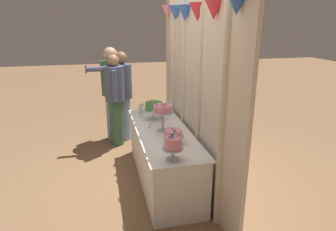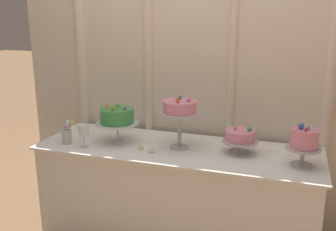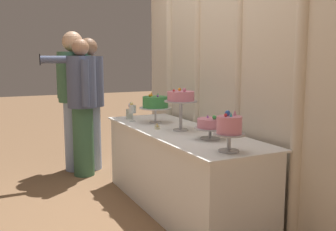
{
  "view_description": "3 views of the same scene",
  "coord_description": "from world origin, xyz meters",
  "views": [
    {
      "loc": [
        3.51,
        -0.65,
        2.1
      ],
      "look_at": [
        -0.19,
        0.22,
        0.86
      ],
      "focal_mm": 31.13,
      "sensor_mm": 36.0,
      "label": 1
    },
    {
      "loc": [
        0.76,
        -2.38,
        1.67
      ],
      "look_at": [
        -0.07,
        0.11,
        0.96
      ],
      "focal_mm": 40.51,
      "sensor_mm": 36.0,
      "label": 2
    },
    {
      "loc": [
        2.97,
        -1.49,
        1.35
      ],
      "look_at": [
        -0.14,
        0.05,
        0.84
      ],
      "focal_mm": 41.02,
      "sensor_mm": 36.0,
      "label": 3
    }
  ],
  "objects": [
    {
      "name": "cake_display_rightmost",
      "position": [
        0.86,
        0.02,
        0.9
      ],
      "size": [
        0.22,
        0.22,
        0.28
      ],
      "color": "#B2B2B7",
      "rests_on": "cake_table"
    },
    {
      "name": "guest_man_pink_jacket",
      "position": [
        -1.4,
        -0.43,
        0.86
      ],
      "size": [
        0.5,
        0.34,
        1.58
      ],
      "color": "#3D6B4C",
      "rests_on": "ground_plane"
    },
    {
      "name": "flower_vase",
      "position": [
        -0.8,
        -0.07,
        0.81
      ],
      "size": [
        0.12,
        0.09,
        0.18
      ],
      "color": "#B2C1B2",
      "rests_on": "cake_table"
    },
    {
      "name": "cake_display_leftmost",
      "position": [
        -0.46,
        0.07,
        0.92
      ],
      "size": [
        0.32,
        0.32,
        0.31
      ],
      "color": "silver",
      "rests_on": "cake_table"
    },
    {
      "name": "wine_glass",
      "position": [
        -0.65,
        -0.1,
        0.85
      ],
      "size": [
        0.07,
        0.07,
        0.16
      ],
      "color": "silver",
      "rests_on": "cake_table"
    },
    {
      "name": "cake_table",
      "position": [
        0.0,
        0.1,
        0.36
      ],
      "size": [
        2.04,
        0.68,
        0.73
      ],
      "color": "white",
      "rests_on": "ground_plane"
    },
    {
      "name": "tealight_near_left",
      "position": [
        -0.14,
        -0.06,
        0.74
      ],
      "size": [
        0.05,
        0.05,
        0.03
      ],
      "color": "beige",
      "rests_on": "cake_table"
    },
    {
      "name": "ground_plane",
      "position": [
        0.0,
        0.0,
        0.0
      ],
      "size": [
        24.0,
        24.0,
        0.0
      ],
      "primitive_type": "plane",
      "color": "#846042"
    },
    {
      "name": "draped_curtain",
      "position": [
        -0.01,
        0.5,
        1.4
      ],
      "size": [
        2.99,
        0.2,
        2.58
      ],
      "color": "beige",
      "rests_on": "ground_plane"
    },
    {
      "name": "tealight_far_left",
      "position": [
        -0.24,
        -0.02,
        0.74
      ],
      "size": [
        0.05,
        0.05,
        0.03
      ],
      "color": "beige",
      "rests_on": "cake_table"
    },
    {
      "name": "cake_display_midleft",
      "position": [
        0.02,
        0.1,
        1.01
      ],
      "size": [
        0.29,
        0.29,
        0.38
      ],
      "color": "#B2B2B7",
      "rests_on": "cake_table"
    },
    {
      "name": "guest_girl_blue_dress",
      "position": [
        -1.62,
        -0.29,
        0.88
      ],
      "size": [
        0.5,
        0.81,
        1.61
      ],
      "color": "#93ADD6",
      "rests_on": "ground_plane"
    },
    {
      "name": "cake_display_midright",
      "position": [
        0.45,
        0.13,
        0.84
      ],
      "size": [
        0.25,
        0.25,
        0.2
      ],
      "color": "#B2B2B7",
      "rests_on": "cake_table"
    },
    {
      "name": "guest_man_dark_suit",
      "position": [
        -1.66,
        -0.46,
        0.91
      ],
      "size": [
        0.51,
        0.51,
        1.68
      ],
      "color": "#93ADD6",
      "rests_on": "ground_plane"
    }
  ]
}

